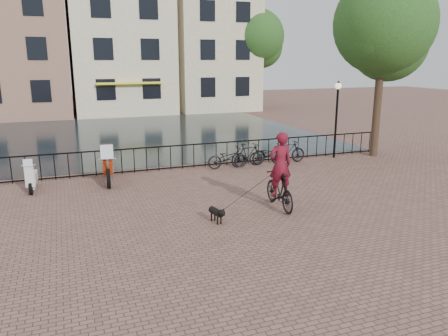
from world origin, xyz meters
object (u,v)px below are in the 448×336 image
object	(u,v)px
motorcycle	(108,161)
scooter	(31,173)
dog	(216,214)
lamp_post	(337,106)
cyclist	(280,175)

from	to	relation	value
motorcycle	scooter	bearing A→B (deg)	-170.31
dog	scooter	distance (m)	7.20
lamp_post	scooter	world-z (taller)	lamp_post
motorcycle	scooter	xyz separation A→B (m)	(-2.61, -0.19, -0.17)
cyclist	dog	bearing A→B (deg)	15.70
lamp_post	scooter	size ratio (longest dim) A/B	2.47
dog	scooter	world-z (taller)	scooter
motorcycle	scooter	size ratio (longest dim) A/B	1.65
cyclist	dog	size ratio (longest dim) A/B	3.59
dog	motorcycle	bearing A→B (deg)	102.52
dog	scooter	xyz separation A→B (m)	(-5.00, 5.17, 0.39)
lamp_post	dog	size ratio (longest dim) A/B	4.46
motorcycle	lamp_post	bearing A→B (deg)	8.77
lamp_post	motorcycle	xyz separation A→B (m)	(-10.33, -0.60, -1.57)
lamp_post	dog	world-z (taller)	lamp_post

